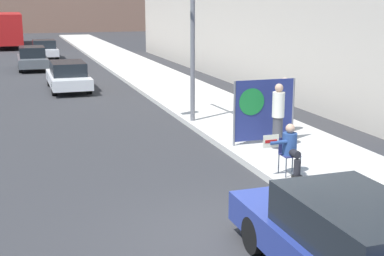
{
  "coord_description": "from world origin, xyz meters",
  "views": [
    {
      "loc": [
        -3.39,
        -8.31,
        4.17
      ],
      "look_at": [
        0.88,
        4.53,
        0.97
      ],
      "focal_mm": 50.0,
      "sensor_mm": 36.0,
      "label": 1
    }
  ],
  "objects": [
    {
      "name": "car_on_road_distant",
      "position": [
        -1.2,
        33.51,
        0.7
      ],
      "size": [
        1.87,
        4.14,
        1.4
      ],
      "color": "silver",
      "rests_on": "ground_plane"
    },
    {
      "name": "ground_plane",
      "position": [
        0.0,
        0.0,
        0.0
      ],
      "size": [
        160.0,
        160.0,
        0.0
      ],
      "primitive_type": "plane",
      "color": "#303033"
    },
    {
      "name": "city_bus_on_road",
      "position": [
        -3.78,
        46.37,
        1.79
      ],
      "size": [
        2.57,
        11.87,
        3.1
      ],
      "color": "red",
      "rests_on": "ground_plane"
    },
    {
      "name": "sidewalk_curb",
      "position": [
        3.91,
        15.0,
        0.09
      ],
      "size": [
        3.65,
        90.0,
        0.18
      ],
      "primitive_type": "cube",
      "color": "beige",
      "rests_on": "ground_plane"
    },
    {
      "name": "protest_banner",
      "position": [
        3.28,
        5.25,
        1.16
      ],
      "size": [
        1.91,
        0.06,
        1.85
      ],
      "color": "slate",
      "rests_on": "sidewalk_curb"
    },
    {
      "name": "pedestrian_behind",
      "position": [
        4.44,
        6.22,
        1.06
      ],
      "size": [
        0.34,
        0.34,
        1.73
      ],
      "rotation": [
        0.0,
        0.0,
        5.02
      ],
      "color": "#756651",
      "rests_on": "sidewalk_curb"
    },
    {
      "name": "jogger_on_sidewalk",
      "position": [
        3.43,
        4.64,
        1.11
      ],
      "size": [
        0.34,
        0.34,
        1.82
      ],
      "rotation": [
        0.0,
        0.0,
        2.52
      ],
      "color": "#424247",
      "rests_on": "sidewalk_curb"
    },
    {
      "name": "seated_protester",
      "position": [
        2.58,
        2.36,
        0.84
      ],
      "size": [
        0.93,
        0.77,
        1.23
      ],
      "rotation": [
        0.0,
        0.0,
        -0.06
      ],
      "color": "#474C56",
      "rests_on": "sidewalk_curb"
    },
    {
      "name": "traffic_light_pole",
      "position": [
        1.43,
        8.7,
        4.16
      ],
      "size": [
        2.65,
        2.42,
        5.97
      ],
      "color": "slate",
      "rests_on": "sidewalk_curb"
    },
    {
      "name": "parked_car_curbside",
      "position": [
        1.06,
        -2.23,
        0.72
      ],
      "size": [
        1.82,
        4.77,
        1.44
      ],
      "color": "navy",
      "rests_on": "ground_plane"
    },
    {
      "name": "car_on_road_midblock",
      "position": [
        -2.31,
        26.71,
        0.73
      ],
      "size": [
        1.74,
        4.54,
        1.45
      ],
      "color": "#565B60",
      "rests_on": "ground_plane"
    },
    {
      "name": "car_on_road_nearest",
      "position": [
        -0.98,
        17.87,
        0.7
      ],
      "size": [
        1.79,
        4.78,
        1.38
      ],
      "color": "white",
      "rests_on": "ground_plane"
    }
  ]
}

